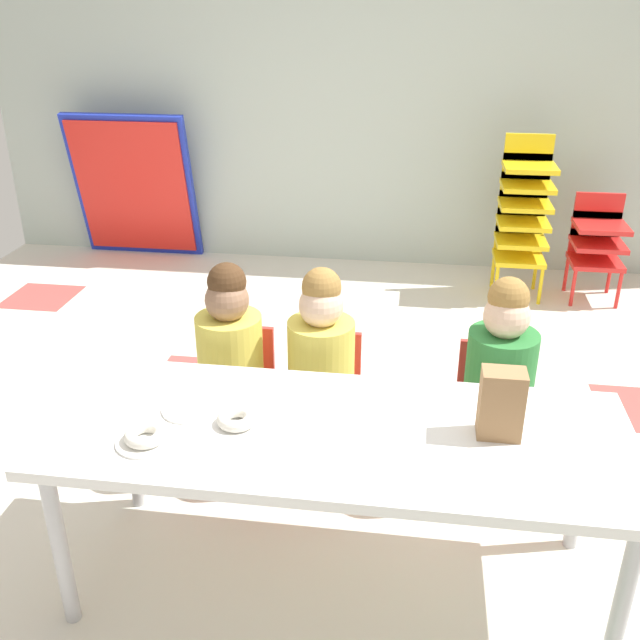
{
  "coord_description": "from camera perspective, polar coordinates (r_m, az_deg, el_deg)",
  "views": [
    {
      "loc": [
        0.2,
        -2.67,
        1.84
      ],
      "look_at": [
        -0.09,
        -0.6,
        0.87
      ],
      "focal_mm": 39.6,
      "sensor_mm": 36.0,
      "label": 1
    }
  ],
  "objects": [
    {
      "name": "back_wall",
      "position": [
        5.12,
        6.12,
        18.58
      ],
      "size": [
        5.85,
        0.1,
        2.57
      ],
      "primitive_type": "cube",
      "color": "#B2C1B7",
      "rests_on": "ground_plane"
    },
    {
      "name": "ground_plane",
      "position": [
        3.25,
        3.2,
        -9.82
      ],
      "size": [
        5.85,
        4.83,
        0.02
      ],
      "color": "silver"
    },
    {
      "name": "seated_child_middle_seat",
      "position": [
        2.75,
        0.11,
        -3.05
      ],
      "size": [
        0.33,
        0.33,
        0.92
      ],
      "color": "red",
      "rests_on": "ground_plane"
    },
    {
      "name": "craft_table",
      "position": [
        2.24,
        1.52,
        -9.91
      ],
      "size": [
        1.81,
        0.69,
        0.62
      ],
      "color": "white",
      "rests_on": "ground_plane"
    },
    {
      "name": "paper_bag_brown",
      "position": [
        2.19,
        14.43,
        -6.57
      ],
      "size": [
        0.13,
        0.09,
        0.22
      ],
      "primitive_type": "cube",
      "color": "#9E754C",
      "rests_on": "craft_table"
    },
    {
      "name": "seated_child_near_camera",
      "position": [
        2.81,
        -7.23,
        -2.54
      ],
      "size": [
        0.32,
        0.32,
        0.92
      ],
      "color": "red",
      "rests_on": "ground_plane"
    },
    {
      "name": "kid_chair_yellow_stack",
      "position": [
        4.77,
        16.13,
        8.57
      ],
      "size": [
        0.32,
        0.3,
        1.04
      ],
      "color": "yellow",
      "rests_on": "ground_plane"
    },
    {
      "name": "seated_child_far_right",
      "position": [
        2.75,
        14.33,
        -3.9
      ],
      "size": [
        0.32,
        0.32,
        0.92
      ],
      "color": "red",
      "rests_on": "ground_plane"
    },
    {
      "name": "donut_powdered_on_plate",
      "position": [
        2.19,
        -13.94,
        -9.02
      ],
      "size": [
        0.13,
        0.13,
        0.04
      ],
      "primitive_type": "torus",
      "color": "white",
      "rests_on": "craft_table"
    },
    {
      "name": "donut_powdered_loose",
      "position": [
        2.23,
        -6.74,
        -7.94
      ],
      "size": [
        0.12,
        0.12,
        0.04
      ],
      "primitive_type": "torus",
      "color": "white",
      "rests_on": "craft_table"
    },
    {
      "name": "kid_chair_red_stack",
      "position": [
        4.91,
        21.49,
        6.03
      ],
      "size": [
        0.32,
        0.3,
        0.68
      ],
      "color": "red",
      "rests_on": "ground_plane"
    },
    {
      "name": "folded_activity_table",
      "position": [
        5.47,
        -14.8,
        10.33
      ],
      "size": [
        0.9,
        0.29,
        1.09
      ],
      "color": "#1E33BF",
      "rests_on": "ground_plane"
    },
    {
      "name": "paper_plate_near_edge",
      "position": [
        2.21,
        -13.88,
        -9.5
      ],
      "size": [
        0.18,
        0.18,
        0.01
      ],
      "primitive_type": "cylinder",
      "color": "white",
      "rests_on": "craft_table"
    },
    {
      "name": "paper_plate_center_table",
      "position": [
        2.33,
        -10.47,
        -7.07
      ],
      "size": [
        0.18,
        0.18,
        0.01
      ],
      "primitive_type": "cylinder",
      "color": "white",
      "rests_on": "craft_table"
    }
  ]
}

